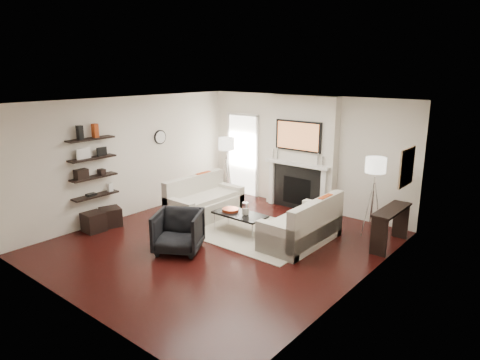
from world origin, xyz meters
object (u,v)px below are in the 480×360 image
Objects in this scene: loveseat_left_base at (205,208)px; lamp_right_shade at (376,165)px; coffee_table at (240,214)px; armchair at (178,230)px; ottoman_near at (111,217)px; loveseat_right_base at (301,232)px; lamp_left_shade at (226,144)px.

lamp_right_shade is (3.34, 1.39, 1.24)m from loveseat_left_base.
coffee_table is 1.31× the size of armchair.
coffee_table is 2.81m from ottoman_near.
armchair is 4.02m from lamp_right_shade.
loveseat_right_base is (2.46, 0.10, 0.00)m from loveseat_left_base.
lamp_left_shade reaches higher than armchair.
coffee_table is at bearing -11.67° from loveseat_left_base.
coffee_table is at bearing 30.82° from ottoman_near.
lamp_right_shade is at bearing -0.01° from lamp_left_shade.
lamp_left_shade and lamp_right_shade have the same top height.
lamp_left_shade is 3.38m from ottoman_near.
armchair reaches higher than ottoman_near.
loveseat_right_base reaches higher than ottoman_near.
loveseat_left_base is 2.47m from loveseat_right_base.
loveseat_right_base is at bearing 26.20° from ottoman_near.
coffee_table is 2.75× the size of lamp_left_shade.
loveseat_left_base is 3.82m from lamp_right_shade.
loveseat_left_base is 4.50× the size of ottoman_near.
loveseat_left_base is 1.92m from armchair.
coffee_table is 2.75× the size of lamp_right_shade.
lamp_right_shade reaches higher than ottoman_near.
lamp_left_shade is 1.00× the size of lamp_right_shade.
armchair is 2.10× the size of ottoman_near.
armchair is at bearing -63.98° from lamp_left_shade.
lamp_right_shade is 1.00× the size of ottoman_near.
ottoman_near is at bearing -124.99° from loveseat_left_base.
armchair is 2.12m from ottoman_near.
lamp_left_shade is at bearing 156.97° from loveseat_right_base.
loveseat_left_base is 2.06m from ottoman_near.
loveseat_left_base reaches higher than ottoman_near.
ottoman_near is (-0.62, -3.08, -1.25)m from lamp_left_shade.
loveseat_right_base is 1.30m from coffee_table.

